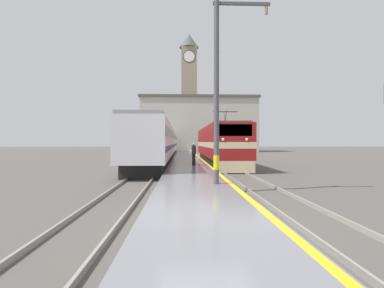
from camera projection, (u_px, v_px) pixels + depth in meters
ground_plane at (186, 159)px, 37.58m from camera, size 200.00×200.00×0.00m
platform at (187, 160)px, 32.58m from camera, size 3.26×140.00×0.42m
rail_track_near at (214, 162)px, 32.69m from camera, size 2.84×140.00×0.16m
rail_track_far at (160, 162)px, 32.47m from camera, size 2.84×140.00×0.16m
locomotive_train at (218, 145)px, 28.74m from camera, size 2.92×17.77×4.67m
passenger_train at (163, 143)px, 38.96m from camera, size 2.92×46.01×3.89m
catenary_mast at (219, 84)px, 12.55m from camera, size 2.41×0.25×8.38m
person_on_platform at (194, 153)px, 22.98m from camera, size 0.34×0.34×1.71m
clock_tower at (189, 89)px, 76.33m from camera, size 4.89×4.89×29.72m
station_building at (198, 125)px, 67.66m from camera, size 25.84×10.07×12.18m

